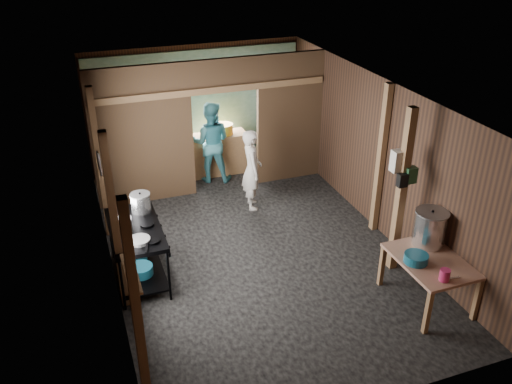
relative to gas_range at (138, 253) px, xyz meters
name	(u,v)px	position (x,y,z in m)	size (l,w,h in m)	color
floor	(252,245)	(1.88, 0.25, -0.44)	(4.50, 7.00, 0.00)	black
ceiling	(251,94)	(1.88, 0.25, 2.16)	(4.50, 7.00, 0.00)	#3C3A38
wall_back	(196,107)	(1.88, 3.75, 0.86)	(4.50, 0.00, 2.60)	#452A1B
wall_front	(367,316)	(1.88, -3.25, 0.86)	(4.50, 0.00, 2.60)	#452A1B
wall_left	(103,198)	(-0.37, 0.25, 0.86)	(0.00, 7.00, 2.60)	#452A1B
wall_right	(378,155)	(4.13, 0.25, 0.86)	(0.00, 7.00, 2.60)	#452A1B
partition_left	(143,137)	(0.55, 2.45, 0.86)	(1.85, 0.10, 2.60)	#48311A
partition_right	(289,118)	(3.46, 2.45, 0.86)	(1.35, 0.10, 2.60)	#48311A
partition_header	(224,74)	(2.13, 2.45, 1.86)	(1.30, 0.10, 0.60)	#48311A
turquoise_panel	(197,110)	(1.88, 3.69, 0.81)	(4.40, 0.06, 2.50)	#7CAAA3
back_counter	(218,153)	(2.18, 3.20, -0.02)	(1.20, 0.50, 0.85)	olive
wall_clock	(208,79)	(2.13, 3.65, 1.46)	(0.20, 0.20, 0.03)	beige
post_left_a	(136,309)	(-0.30, -2.35, 0.86)	(0.10, 0.12, 2.60)	olive
post_left_b	(115,224)	(-0.30, -0.55, 0.86)	(0.10, 0.12, 2.60)	olive
post_left_c	(100,165)	(-0.30, 1.45, 0.86)	(0.10, 0.12, 2.60)	olive
post_right	(381,160)	(4.06, 0.05, 0.86)	(0.10, 0.12, 2.60)	olive
post_free	(401,193)	(3.73, -1.05, 0.86)	(0.12, 0.12, 2.60)	olive
cross_beam	(212,90)	(1.88, 2.40, 1.61)	(4.40, 0.12, 0.12)	olive
pan_lid_big	(100,165)	(-0.33, 0.65, 1.21)	(0.34, 0.34, 0.03)	gray
pan_lid_small	(98,160)	(-0.33, 1.05, 1.11)	(0.30, 0.30, 0.03)	black
wall_shelf	(131,273)	(-0.27, -1.85, 0.96)	(0.14, 0.80, 0.03)	olive
jar_white	(134,282)	(-0.27, -2.10, 1.02)	(0.07, 0.07, 0.10)	beige
jar_yellow	(130,268)	(-0.27, -1.85, 1.02)	(0.08, 0.08, 0.10)	orange
jar_green	(127,258)	(-0.27, -1.63, 1.02)	(0.06, 0.06, 0.10)	#204927
bag_white	(399,161)	(3.68, -0.97, 1.34)	(0.22, 0.15, 0.32)	beige
bag_green	(410,175)	(3.80, -1.11, 1.16)	(0.16, 0.12, 0.24)	#204927
bag_black	(402,180)	(3.66, -1.13, 1.11)	(0.14, 0.10, 0.20)	black
gas_range	(138,253)	(0.00, 0.00, 0.00)	(0.77, 1.49, 0.88)	black
prep_table	(428,281)	(3.71, -1.94, -0.09)	(0.87, 1.19, 0.71)	tan
stove_pot_large	(141,203)	(0.17, 0.45, 0.58)	(0.31, 0.31, 0.31)	silver
stove_pot_med	(123,226)	(-0.17, -0.06, 0.54)	(0.28, 0.28, 0.24)	silver
frying_pan	(139,240)	(0.00, -0.41, 0.47)	(0.31, 0.53, 0.07)	gray
blue_tub_front	(141,270)	(0.00, -0.17, -0.20)	(0.35, 0.35, 0.14)	#14546A
blue_tub_back	(137,255)	(0.00, 0.26, -0.20)	(0.32, 0.32, 0.13)	#14546A
stock_pot	(430,229)	(3.90, -1.58, 0.52)	(0.47, 0.47, 0.54)	silver
wash_basin	(416,258)	(3.47, -1.91, 0.33)	(0.33, 0.33, 0.12)	#14546A
pink_bucket	(445,275)	(3.57, -2.39, 0.35)	(0.13, 0.13, 0.16)	#C0275B
knife	(449,278)	(3.66, -2.38, 0.27)	(0.30, 0.04, 0.01)	silver
yellow_tub	(224,129)	(2.31, 3.20, 0.52)	(0.38, 0.38, 0.21)	orange
cook	(252,170)	(2.34, 1.53, 0.32)	(0.55, 0.36, 1.52)	silver
worker_back	(211,142)	(1.94, 2.89, 0.39)	(0.81, 0.63, 1.66)	teal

